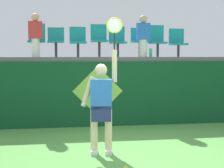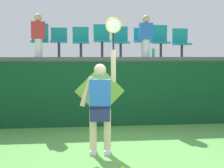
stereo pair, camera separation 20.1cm
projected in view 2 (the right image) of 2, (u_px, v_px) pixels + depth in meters
The scene contains 17 objects.
ground_plane at pixel (135, 159), 5.81m from camera, with size 40.00×40.00×0.00m, color #519342.
court_back_wall at pixel (115, 94), 8.59m from camera, with size 10.47×0.20×1.64m, color #0F4223.
spectator_platform at pixel (109, 59), 9.93m from camera, with size 10.47×2.96×0.12m, color #56565B.
tennis_player at pixel (100, 104), 6.07m from camera, with size 0.75×0.30×2.47m.
tennis_ball at pixel (123, 168), 5.26m from camera, with size 0.07×0.07×0.07m, color #D1E533.
water_bottle at pixel (153, 53), 8.78m from camera, with size 0.07×0.07×0.22m, color #26B272.
stadium_chair_0 at pixel (40, 38), 8.99m from camera, with size 0.44×0.42×0.90m.
stadium_chair_1 at pixel (59, 40), 9.04m from camera, with size 0.44×0.42×0.79m.
stadium_chair_2 at pixel (81, 40), 9.11m from camera, with size 0.44×0.42×0.82m.
stadium_chair_3 at pixel (102, 38), 9.18m from camera, with size 0.44×0.42×0.89m.
stadium_chair_4 at pixel (120, 40), 9.24m from camera, with size 0.44×0.42×0.84m.
stadium_chair_5 at pixel (142, 40), 9.30m from camera, with size 0.44×0.42×0.81m.
stadium_chair_6 at pixel (160, 39), 9.37m from camera, with size 0.44×0.42×0.89m.
stadium_chair_7 at pixel (181, 41), 9.44m from camera, with size 0.44×0.42×0.80m.
spectator_0 at pixel (38, 34), 8.58m from camera, with size 0.34×0.21×1.10m.
spectator_1 at pixel (146, 35), 8.85m from camera, with size 0.34×0.21×1.09m.
wall_signage_mount at pixel (100, 126), 8.51m from camera, with size 1.27×0.01×1.54m.
Camera 2 is at (-1.06, -5.60, 1.79)m, focal length 53.89 mm.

